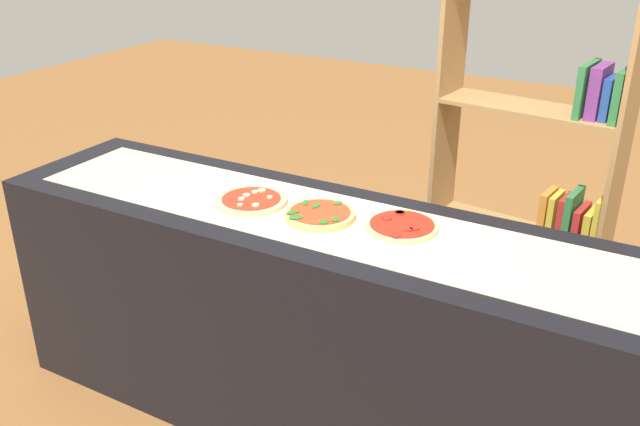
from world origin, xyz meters
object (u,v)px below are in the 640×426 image
(pizza_spinach_1, at_px, (319,215))
(bookshelf, at_px, (541,189))
(pizza_mushroom_0, at_px, (251,200))
(pizza_pepperoni_2, at_px, (402,226))

(pizza_spinach_1, bearing_deg, bookshelf, 58.58)
(pizza_mushroom_0, bearing_deg, pizza_spinach_1, 0.94)
(bookshelf, bearing_deg, pizza_pepperoni_2, -108.09)
(pizza_mushroom_0, height_order, bookshelf, bookshelf)
(pizza_spinach_1, height_order, pizza_pepperoni_2, pizza_spinach_1)
(pizza_spinach_1, distance_m, bookshelf, 1.08)
(pizza_mushroom_0, relative_size, pizza_pepperoni_2, 1.06)
(pizza_spinach_1, bearing_deg, pizza_mushroom_0, -179.06)
(pizza_pepperoni_2, relative_size, bookshelf, 0.14)
(pizza_pepperoni_2, bearing_deg, bookshelf, 71.91)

